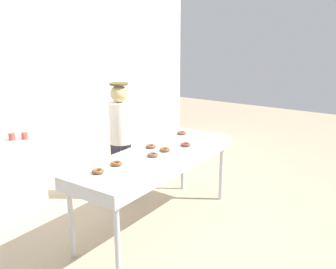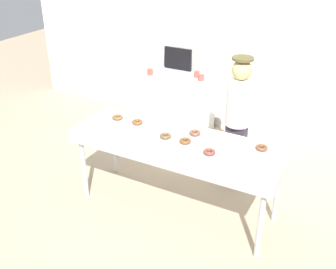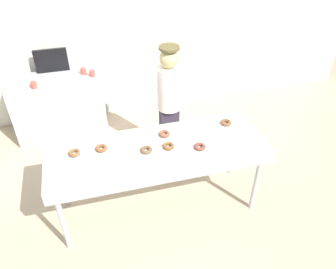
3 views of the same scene
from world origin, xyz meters
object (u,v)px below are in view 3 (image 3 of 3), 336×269
at_px(chocolate_donut_4, 164,134).
at_px(menu_display, 51,60).
at_px(paper_cup_1, 83,71).
at_px(paper_cup_0, 34,85).
at_px(chocolate_donut_6, 200,147).
at_px(fryer_conveyor, 158,153).
at_px(prep_counter, 60,106).
at_px(chocolate_donut_1, 226,123).
at_px(paper_cup_2, 92,73).
at_px(chocolate_donut_5, 168,146).
at_px(chocolate_donut_2, 101,148).
at_px(chocolate_donut_3, 74,153).
at_px(worker_baker, 169,99).
at_px(chocolate_donut_0, 146,150).

xyz_separation_m(chocolate_donut_4, menu_display, (-1.20, 1.92, 0.16)).
height_order(chocolate_donut_4, paper_cup_1, paper_cup_1).
bearing_deg(paper_cup_0, chocolate_donut_6, -45.59).
xyz_separation_m(fryer_conveyor, prep_counter, (-1.07, 1.87, -0.39)).
bearing_deg(fryer_conveyor, chocolate_donut_1, 13.71).
height_order(chocolate_donut_1, paper_cup_2, paper_cup_2).
relative_size(chocolate_donut_5, menu_display, 0.27).
distance_m(chocolate_donut_2, chocolate_donut_4, 0.71).
relative_size(paper_cup_1, menu_display, 0.20).
distance_m(chocolate_donut_2, chocolate_donut_6, 1.04).
xyz_separation_m(chocolate_donut_3, paper_cup_1, (0.22, 1.79, 0.03)).
bearing_deg(paper_cup_1, chocolate_donut_6, -62.08).
height_order(chocolate_donut_3, worker_baker, worker_baker).
distance_m(chocolate_donut_1, chocolate_donut_5, 0.80).
bearing_deg(paper_cup_1, chocolate_donut_3, -96.88).
bearing_deg(chocolate_donut_4, chocolate_donut_6, -45.65).
height_order(fryer_conveyor, paper_cup_1, paper_cup_1).
bearing_deg(paper_cup_1, paper_cup_0, -160.49).
relative_size(chocolate_donut_2, prep_counter, 0.10).
relative_size(chocolate_donut_5, chocolate_donut_6, 1.00).
relative_size(chocolate_donut_1, chocolate_donut_2, 1.00).
height_order(worker_baker, prep_counter, worker_baker).
relative_size(fryer_conveyor, paper_cup_2, 25.78).
bearing_deg(chocolate_donut_3, chocolate_donut_5, -8.58).
bearing_deg(chocolate_donut_4, chocolate_donut_3, -175.80).
bearing_deg(chocolate_donut_2, chocolate_donut_1, 3.70).
relative_size(chocolate_donut_0, paper_cup_0, 1.39).
bearing_deg(chocolate_donut_0, paper_cup_2, 102.28).
relative_size(chocolate_donut_5, worker_baker, 0.08).
bearing_deg(chocolate_donut_1, paper_cup_1, 131.86).
relative_size(prep_counter, paper_cup_1, 14.30).
bearing_deg(chocolate_donut_1, fryer_conveyor, -166.29).
distance_m(paper_cup_0, paper_cup_1, 0.72).
relative_size(chocolate_donut_5, paper_cup_1, 1.39).
height_order(chocolate_donut_1, worker_baker, worker_baker).
bearing_deg(fryer_conveyor, menu_display, 116.89).
bearing_deg(worker_baker, prep_counter, -49.67).
xyz_separation_m(chocolate_donut_1, chocolate_donut_5, (-0.76, -0.24, 0.00)).
relative_size(chocolate_donut_0, chocolate_donut_6, 1.00).
xyz_separation_m(chocolate_donut_3, chocolate_donut_6, (1.29, -0.24, 0.00)).
bearing_deg(chocolate_donut_0, chocolate_donut_4, 40.84).
height_order(chocolate_donut_5, worker_baker, worker_baker).
bearing_deg(chocolate_donut_2, chocolate_donut_4, 5.65).
bearing_deg(chocolate_donut_4, paper_cup_0, 134.42).
xyz_separation_m(fryer_conveyor, chocolate_donut_2, (-0.58, 0.12, 0.10)).
bearing_deg(chocolate_donut_5, menu_display, 118.96).
relative_size(chocolate_donut_1, worker_baker, 0.08).
relative_size(fryer_conveyor, worker_baker, 1.43).
bearing_deg(worker_baker, chocolate_donut_0, 45.89).
relative_size(paper_cup_1, paper_cup_2, 1.00).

